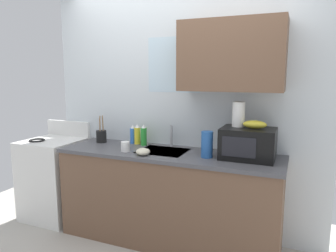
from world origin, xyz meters
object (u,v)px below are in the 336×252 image
dish_soap_bottle_blue (133,135)px  mug_white (125,147)px  stove_range (55,178)px  paper_towel_roll (239,114)px  small_bowl (143,152)px  cereal_canister (207,144)px  utensil_crock (101,136)px  banana_bunch (255,124)px  dish_soap_bottle_yellow (137,135)px  dish_soap_bottle_green (144,136)px  microwave (248,143)px

dish_soap_bottle_blue → mug_white: 0.37m
stove_range → paper_towel_roll: bearing=2.7°
paper_towel_roll → mug_white: size_ratio=2.32×
stove_range → small_bowl: size_ratio=8.31×
cereal_canister → utensil_crock: (-1.23, 0.17, -0.05)m
banana_bunch → dish_soap_bottle_blue: bearing=172.9°
dish_soap_bottle_yellow → cereal_canister: cereal_canister is taller
dish_soap_bottle_yellow → utensil_crock: utensil_crock is taller
cereal_canister → mug_white: size_ratio=2.46×
mug_white → small_bowl: (0.22, -0.06, -0.02)m
cereal_canister → paper_towel_roll: bearing=32.0°
dish_soap_bottle_blue → cereal_canister: bearing=-16.2°
banana_bunch → dish_soap_bottle_green: bearing=174.0°
banana_bunch → utensil_crock: banana_bunch is taller
stove_range → microwave: bearing=1.2°
stove_range → cereal_canister: size_ratio=4.63×
stove_range → small_bowl: (1.25, -0.20, 0.47)m
banana_bunch → small_bowl: banana_bunch is taller
banana_bunch → dish_soap_bottle_green: banana_bunch is taller
microwave → dish_soap_bottle_yellow: microwave is taller
banana_bunch → small_bowl: bearing=-165.2°
paper_towel_roll → dish_soap_bottle_yellow: bearing=174.7°
dish_soap_bottle_yellow → utensil_crock: 0.41m
banana_bunch → small_bowl: size_ratio=1.54×
stove_range → dish_soap_bottle_blue: bearing=12.6°
dish_soap_bottle_green → dish_soap_bottle_yellow: (-0.09, 0.03, -0.00)m
dish_soap_bottle_green → small_bowl: (0.18, -0.37, -0.07)m
dish_soap_bottle_yellow → banana_bunch: bearing=-7.0°
small_bowl → mug_white: bearing=164.7°
dish_soap_bottle_yellow → dish_soap_bottle_blue: size_ratio=1.06×
mug_white → small_bowl: bearing=-15.3°
dish_soap_bottle_yellow → small_bowl: (0.27, -0.40, -0.07)m
cereal_canister → small_bowl: bearing=-165.0°
dish_soap_bottle_green → cereal_canister: size_ratio=0.93×
small_bowl → banana_bunch: bearing=14.8°
dish_soap_bottle_yellow → small_bowl: bearing=-55.8°
banana_bunch → dish_soap_bottle_yellow: (-1.22, 0.15, -0.21)m
stove_range → utensil_crock: bearing=11.3°
mug_white → utensil_crock: bearing=150.0°
microwave → dish_soap_bottle_blue: (-1.23, 0.16, -0.04)m
banana_bunch → cereal_canister: bearing=-165.6°
microwave → dish_soap_bottle_yellow: bearing=172.6°
banana_bunch → cereal_canister: (-0.39, -0.10, -0.19)m
stove_range → dish_soap_bottle_yellow: size_ratio=5.12×
banana_bunch → paper_towel_roll: 0.18m
utensil_crock → small_bowl: 0.74m
utensil_crock → small_bowl: (0.67, -0.32, -0.04)m
dish_soap_bottle_blue → small_bowl: bearing=-50.9°
dish_soap_bottle_blue → banana_bunch: bearing=-7.1°
mug_white → microwave: bearing=9.6°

